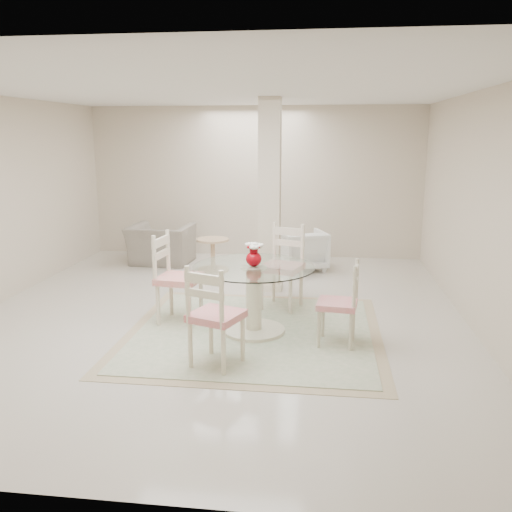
# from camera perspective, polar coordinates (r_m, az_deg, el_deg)

# --- Properties ---
(ground) EXTENTS (7.00, 7.00, 0.00)m
(ground) POSITION_cam_1_polar(r_m,az_deg,el_deg) (6.78, -3.96, -6.30)
(ground) COLOR beige
(ground) RESTS_ON ground
(room_shell) EXTENTS (6.02, 7.02, 2.71)m
(room_shell) POSITION_cam_1_polar(r_m,az_deg,el_deg) (6.42, -4.22, 9.55)
(room_shell) COLOR beige
(room_shell) RESTS_ON ground
(column) EXTENTS (0.30, 0.30, 2.70)m
(column) POSITION_cam_1_polar(r_m,az_deg,el_deg) (7.67, 1.45, 6.31)
(column) COLOR beige
(column) RESTS_ON ground
(area_rug) EXTENTS (2.86, 2.86, 0.02)m
(area_rug) POSITION_cam_1_polar(r_m,az_deg,el_deg) (6.21, -0.23, -8.00)
(area_rug) COLOR tan
(area_rug) RESTS_ON ground
(dining_table) EXTENTS (1.35, 1.35, 0.78)m
(dining_table) POSITION_cam_1_polar(r_m,az_deg,el_deg) (6.09, -0.24, -4.58)
(dining_table) COLOR #F2EEC7
(dining_table) RESTS_ON ground
(red_vase) EXTENTS (0.20, 0.19, 0.27)m
(red_vase) POSITION_cam_1_polar(r_m,az_deg,el_deg) (5.95, -0.23, 0.15)
(red_vase) COLOR #A90510
(red_vase) RESTS_ON dining_table
(dining_chair_east) EXTENTS (0.45, 0.45, 1.01)m
(dining_chair_east) POSITION_cam_1_polar(r_m,az_deg,el_deg) (5.77, 9.20, -4.34)
(dining_chair_east) COLOR beige
(dining_chair_east) RESTS_ON ground
(dining_chair_north) EXTENTS (0.60, 0.60, 1.19)m
(dining_chair_north) POSITION_cam_1_polar(r_m,az_deg,el_deg) (6.96, 2.98, -0.41)
(dining_chair_north) COLOR #F1E2C6
(dining_chair_north) RESTS_ON ground
(dining_chair_west) EXTENTS (0.53, 0.53, 1.19)m
(dining_chair_west) POSITION_cam_1_polar(r_m,az_deg,el_deg) (6.46, -8.74, -1.59)
(dining_chair_west) COLOR #F1E4C6
(dining_chair_west) RESTS_ON ground
(dining_chair_south) EXTENTS (0.58, 0.58, 1.12)m
(dining_chair_south) POSITION_cam_1_polar(r_m,az_deg,el_deg) (5.14, -4.63, -5.62)
(dining_chair_south) COLOR #F7EFCB
(dining_chair_south) RESTS_ON ground
(recliner_taupe) EXTENTS (1.09, 0.97, 0.67)m
(recliner_taupe) POSITION_cam_1_polar(r_m,az_deg,el_deg) (9.53, -9.95, 1.22)
(recliner_taupe) COLOR gray
(recliner_taupe) RESTS_ON ground
(armchair_white) EXTENTS (0.91, 0.92, 0.65)m
(armchair_white) POSITION_cam_1_polar(r_m,az_deg,el_deg) (9.00, 4.96, 0.63)
(armchair_white) COLOR white
(armchair_white) RESTS_ON ground
(side_table) EXTENTS (0.53, 0.53, 0.55)m
(side_table) POSITION_cam_1_polar(r_m,az_deg,el_deg) (8.86, -4.56, -0.05)
(side_table) COLOR tan
(side_table) RESTS_ON ground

